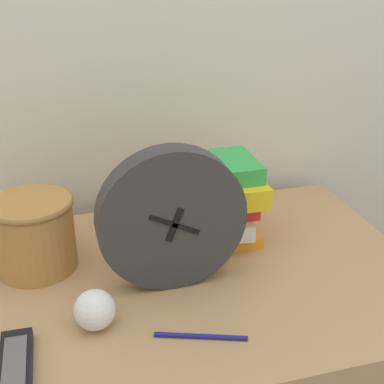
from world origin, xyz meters
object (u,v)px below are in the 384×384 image
(pen, at_px, (201,336))
(crumpled_paper_ball, at_px, (95,310))
(basket, at_px, (33,232))
(desk_clock, at_px, (172,219))
(book_stack, at_px, (208,202))
(tv_remote, at_px, (15,371))

(pen, bearing_deg, crumpled_paper_ball, 154.77)
(basket, relative_size, pen, 1.12)
(desk_clock, height_order, book_stack, desk_clock)
(tv_remote, bearing_deg, pen, 1.13)
(pen, bearing_deg, tv_remote, -178.87)
(book_stack, bearing_deg, desk_clock, -127.89)
(desk_clock, xyz_separation_m, crumpled_paper_ball, (-0.15, -0.09, -0.10))
(tv_remote, relative_size, crumpled_paper_ball, 2.46)
(basket, bearing_deg, crumpled_paper_ball, -67.33)
(basket, bearing_deg, pen, -49.25)
(basket, xyz_separation_m, tv_remote, (-0.04, -0.29, -0.07))
(crumpled_paper_ball, height_order, pen, crumpled_paper_ball)
(book_stack, distance_m, tv_remote, 0.51)
(basket, distance_m, tv_remote, 0.30)
(basket, distance_m, pen, 0.39)
(basket, bearing_deg, tv_remote, -97.30)
(tv_remote, xyz_separation_m, pen, (0.29, 0.01, -0.01))
(book_stack, height_order, pen, book_stack)
(basket, height_order, crumpled_paper_ball, basket)
(tv_remote, height_order, pen, tv_remote)
(tv_remote, xyz_separation_m, crumpled_paper_ball, (0.13, 0.08, 0.02))
(basket, height_order, tv_remote, basket)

